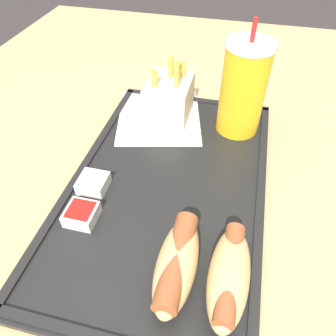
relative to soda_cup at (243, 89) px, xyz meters
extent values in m
cube|color=tan|center=(0.17, -0.09, -0.45)|extent=(1.43, 1.09, 0.72)
cube|color=black|center=(0.16, -0.09, -0.08)|extent=(0.48, 0.29, 0.01)
cube|color=black|center=(0.16, -0.23, -0.08)|extent=(0.48, 0.01, 0.00)
cube|color=black|center=(0.16, 0.05, -0.08)|extent=(0.48, 0.01, 0.00)
cube|color=black|center=(-0.07, -0.09, -0.08)|extent=(0.01, 0.29, 0.00)
cube|color=white|center=(0.00, -0.14, -0.08)|extent=(0.21, 0.19, 0.00)
cylinder|color=gold|center=(0.00, 0.00, 0.00)|extent=(0.07, 0.07, 0.15)
cylinder|color=silver|center=(0.00, 0.00, 0.07)|extent=(0.08, 0.08, 0.01)
cylinder|color=red|center=(0.00, 0.00, 0.10)|extent=(0.01, 0.01, 0.03)
ellipsoid|color=#DBB270|center=(0.31, 0.02, -0.05)|extent=(0.13, 0.05, 0.05)
cylinder|color=#9E512D|center=(0.31, 0.02, -0.04)|extent=(0.12, 0.02, 0.02)
ellipsoid|color=#DBB270|center=(0.31, -0.04, -0.05)|extent=(0.13, 0.05, 0.05)
cylinder|color=#9E512D|center=(0.31, -0.04, -0.04)|extent=(0.12, 0.03, 0.03)
cube|color=silver|center=(0.00, -0.13, -0.04)|extent=(0.09, 0.08, 0.07)
cylinder|color=gold|center=(0.01, -0.11, 0.00)|extent=(0.01, 0.01, 0.08)
cylinder|color=gold|center=(-0.02, -0.13, 0.00)|extent=(0.01, 0.01, 0.08)
cylinder|color=gold|center=(0.02, -0.15, -0.01)|extent=(0.02, 0.02, 0.08)
cylinder|color=gold|center=(0.00, -0.11, -0.01)|extent=(0.02, 0.01, 0.09)
cylinder|color=gold|center=(-0.02, -0.11, -0.01)|extent=(0.02, 0.02, 0.06)
cube|color=silver|center=(0.20, -0.19, -0.07)|extent=(0.04, 0.04, 0.02)
cube|color=white|center=(0.20, -0.19, -0.06)|extent=(0.03, 0.03, 0.00)
cube|color=silver|center=(0.26, -0.18, -0.07)|extent=(0.04, 0.04, 0.02)
cube|color=#B21914|center=(0.26, -0.18, -0.06)|extent=(0.03, 0.03, 0.00)
camera|label=1|loc=(0.49, -0.01, 0.28)|focal=35.00mm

